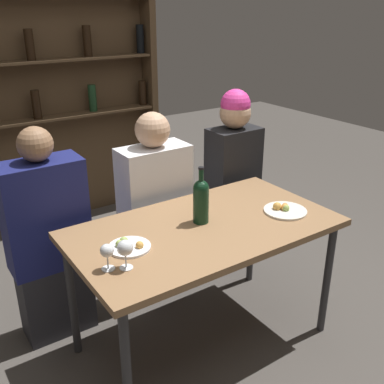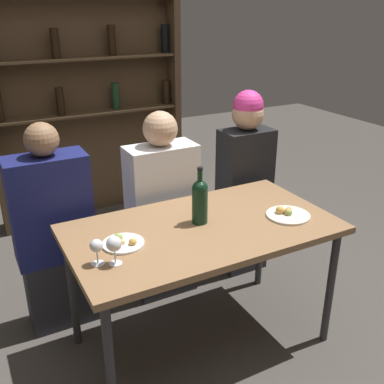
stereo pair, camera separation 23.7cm
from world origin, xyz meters
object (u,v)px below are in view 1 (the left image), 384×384
object	(u,v)px
wine_glass_0	(125,249)
seated_person_left	(49,243)
wine_glass_1	(107,252)
seated_person_center	(155,214)
food_plate_1	(284,210)
seated_person_right	(233,183)
food_plate_0	(128,246)
wine_bottle	(201,199)

from	to	relation	value
wine_glass_0	seated_person_left	size ratio (longest dim) A/B	0.11
wine_glass_1	seated_person_center	distance (m)	0.95
food_plate_1	seated_person_left	world-z (taller)	seated_person_left
seated_person_left	seated_person_right	size ratio (longest dim) A/B	0.96
seated_person_left	seated_person_center	world-z (taller)	seated_person_left
seated_person_left	wine_glass_0	bearing A→B (deg)	-79.44
wine_glass_1	seated_person_right	distance (m)	1.44
food_plate_0	seated_person_right	xyz separation A→B (m)	(1.10, 0.57, -0.11)
food_plate_0	food_plate_1	distance (m)	0.91
seated_person_left	seated_person_right	bearing A→B (deg)	0.00
seated_person_right	food_plate_0	bearing A→B (deg)	-152.77
food_plate_1	seated_person_left	xyz separation A→B (m)	(-1.12, 0.69, -0.18)
wine_glass_0	wine_glass_1	size ratio (longest dim) A/B	1.12
wine_glass_0	food_plate_0	distance (m)	0.19
wine_bottle	food_plate_0	xyz separation A→B (m)	(-0.45, -0.04, -0.12)
wine_glass_0	food_plate_1	distance (m)	0.99
wine_glass_0	seated_person_center	world-z (taller)	seated_person_center
food_plate_0	food_plate_1	world-z (taller)	food_plate_1
food_plate_1	seated_person_right	bearing A→B (deg)	74.29
seated_person_center	seated_person_right	xyz separation A→B (m)	(0.63, 0.00, 0.07)
wine_bottle	seated_person_left	distance (m)	0.90
wine_bottle	food_plate_1	world-z (taller)	wine_bottle
wine_glass_1	seated_person_left	size ratio (longest dim) A/B	0.10
seated_person_right	seated_person_center	bearing A→B (deg)	180.00
wine_glass_0	food_plate_0	bearing A→B (deg)	60.05
wine_bottle	food_plate_1	xyz separation A→B (m)	(0.46, -0.16, -0.12)
food_plate_1	seated_person_right	size ratio (longest dim) A/B	0.18
seated_person_right	wine_bottle	bearing A→B (deg)	-140.98
food_plate_0	seated_person_left	world-z (taller)	seated_person_left
wine_bottle	seated_person_center	distance (m)	0.61
food_plate_0	seated_person_center	size ratio (longest dim) A/B	0.16
food_plate_1	seated_person_left	size ratio (longest dim) A/B	0.19
wine_glass_1	food_plate_1	world-z (taller)	wine_glass_1
wine_glass_1	wine_bottle	bearing A→B (deg)	13.87
wine_bottle	food_plate_1	size ratio (longest dim) A/B	1.29
wine_glass_1	food_plate_1	size ratio (longest dim) A/B	0.51
seated_person_left	wine_bottle	bearing A→B (deg)	-38.44
wine_glass_1	seated_person_left	xyz separation A→B (m)	(-0.06, 0.68, -0.25)
wine_glass_0	seated_person_center	xyz separation A→B (m)	(0.55, 0.71, -0.27)
wine_bottle	wine_glass_0	size ratio (longest dim) A/B	2.25
wine_glass_0	wine_glass_1	bearing A→B (deg)	152.39
wine_bottle	wine_glass_0	distance (m)	0.56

